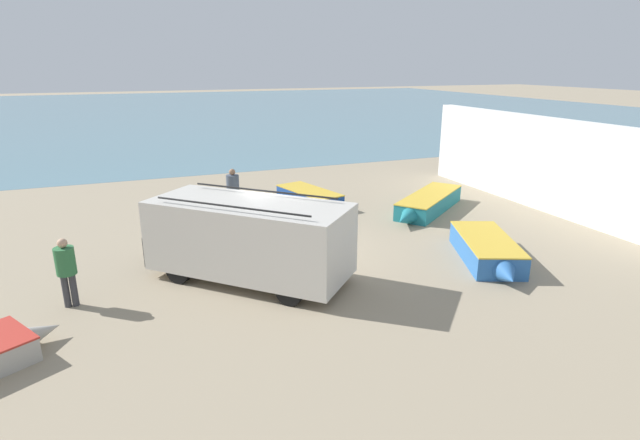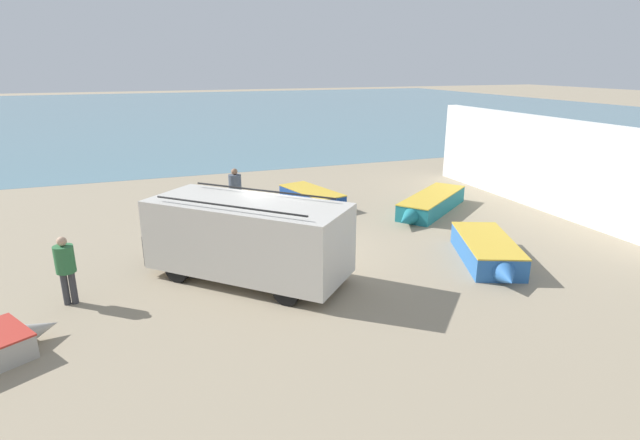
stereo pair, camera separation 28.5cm
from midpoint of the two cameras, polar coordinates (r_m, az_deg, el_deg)
The scene contains 9 objects.
ground_plane at distance 15.68m, azimuth -3.65°, elevation -3.43°, with size 200.00×200.00×0.00m, color gray.
sea_water at distance 66.42m, azimuth -17.02°, elevation 11.92°, with size 120.00×80.00×0.01m, color slate.
harbor_wall at distance 21.71m, azimuth 24.69°, elevation 5.84°, with size 0.50×13.05×3.60m, color silver.
parked_van at distance 13.34m, azimuth -7.72°, elevation -1.90°, with size 5.31×5.25×2.29m.
fishing_rowboat_0 at distance 20.00m, azimuth 12.87°, elevation 1.80°, with size 4.68×3.85×0.66m.
fishing_rowboat_1 at distance 20.36m, azimuth -0.30°, elevation 2.50°, with size 2.01×3.89×0.65m.
fishing_rowboat_3 at distance 15.41m, azimuth 19.14°, elevation -3.43°, with size 2.55×4.03×0.68m.
fisherman_0 at distance 13.25m, azimuth -26.54°, elevation -4.56°, with size 0.45×0.45×1.72m.
fisherman_1 at distance 19.18m, azimuth -9.25°, elevation 3.69°, with size 0.48×0.48×1.82m.
Camera 2 is at (-4.00, -14.11, 5.58)m, focal length 28.00 mm.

